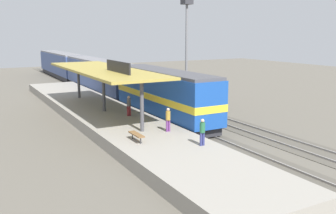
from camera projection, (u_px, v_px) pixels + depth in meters
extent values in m
plane|color=#5B564C|center=(168.00, 113.00, 36.81)|extent=(120.00, 120.00, 0.00)
cube|color=#4E4941|center=(150.00, 115.00, 35.85)|extent=(3.20, 110.00, 0.04)
cube|color=gray|center=(144.00, 115.00, 35.49)|extent=(0.10, 110.00, 0.16)
cube|color=gray|center=(157.00, 114.00, 36.18)|extent=(0.10, 110.00, 0.16)
cube|color=#4E4941|center=(191.00, 110.00, 38.04)|extent=(3.20, 110.00, 0.04)
cube|color=gray|center=(185.00, 111.00, 37.69)|extent=(0.10, 110.00, 0.16)
cube|color=gray|center=(197.00, 109.00, 38.37)|extent=(0.10, 110.00, 0.16)
cube|color=gray|center=(105.00, 116.00, 33.57)|extent=(6.00, 44.00, 0.90)
cylinder|color=#47474C|center=(142.00, 106.00, 26.28)|extent=(0.28, 0.28, 3.60)
cylinder|color=#47474C|center=(104.00, 91.00, 33.13)|extent=(0.28, 0.28, 3.60)
cylinder|color=#47474C|center=(79.00, 81.00, 39.99)|extent=(0.28, 0.28, 3.60)
cube|color=#A38E3D|center=(103.00, 70.00, 32.76)|extent=(5.20, 18.00, 0.20)
cube|color=black|center=(118.00, 67.00, 29.57)|extent=(0.12, 4.80, 0.90)
cylinder|color=#333338|center=(141.00, 140.00, 23.56)|extent=(0.07, 0.07, 0.42)
cylinder|color=#333338|center=(132.00, 136.00, 24.68)|extent=(0.07, 0.07, 0.42)
cube|color=brown|center=(136.00, 134.00, 24.07)|extent=(0.44, 1.70, 0.08)
cube|color=#28282D|center=(164.00, 116.00, 33.35)|extent=(2.60, 13.60, 0.70)
cube|color=#19479E|center=(164.00, 93.00, 32.94)|extent=(2.90, 14.40, 3.50)
cube|color=#47474C|center=(164.00, 72.00, 32.58)|extent=(2.78, 14.11, 0.24)
cube|color=yellow|center=(164.00, 96.00, 32.99)|extent=(2.93, 14.43, 0.56)
cube|color=#28282D|center=(99.00, 90.00, 48.78)|extent=(2.60, 19.20, 0.70)
cube|color=#384C84|center=(98.00, 74.00, 48.39)|extent=(2.90, 20.00, 3.30)
cube|color=slate|center=(98.00, 61.00, 48.05)|extent=(2.78, 19.60, 0.24)
cube|color=#28282D|center=(61.00, 74.00, 66.61)|extent=(2.60, 19.20, 0.70)
cube|color=#384C84|center=(60.00, 63.00, 66.22)|extent=(2.90, 20.00, 3.30)
cube|color=slate|center=(60.00, 53.00, 65.88)|extent=(2.78, 19.60, 0.24)
cube|color=#28282D|center=(169.00, 99.00, 41.81)|extent=(2.50, 11.20, 0.70)
cube|color=#4C564C|center=(169.00, 84.00, 41.49)|extent=(2.80, 12.00, 2.60)
cube|color=#3D453D|center=(169.00, 72.00, 41.21)|extent=(2.69, 11.76, 0.24)
cylinder|color=slate|center=(186.00, 53.00, 43.69)|extent=(0.28, 0.28, 11.00)
cube|color=#333338|center=(187.00, 1.00, 42.55)|extent=(1.10, 1.10, 0.70)
cylinder|color=maroon|center=(128.00, 111.00, 31.45)|extent=(0.16, 0.16, 0.84)
cylinder|color=maroon|center=(130.00, 111.00, 31.54)|extent=(0.16, 0.16, 0.84)
cylinder|color=#4C4C51|center=(129.00, 102.00, 31.35)|extent=(0.34, 0.34, 0.64)
sphere|color=tan|center=(129.00, 97.00, 31.27)|extent=(0.23, 0.23, 0.23)
cylinder|color=navy|center=(201.00, 139.00, 23.10)|extent=(0.16, 0.16, 0.84)
cylinder|color=navy|center=(203.00, 139.00, 23.18)|extent=(0.16, 0.16, 0.84)
cylinder|color=#23603D|center=(202.00, 127.00, 22.99)|extent=(0.34, 0.34, 0.64)
sphere|color=tan|center=(203.00, 121.00, 22.91)|extent=(0.23, 0.23, 0.23)
cylinder|color=#663375|center=(167.00, 126.00, 26.42)|extent=(0.16, 0.16, 0.84)
cylinder|color=#663375|center=(169.00, 126.00, 26.50)|extent=(0.16, 0.16, 0.84)
cylinder|color=olive|center=(168.00, 116.00, 26.32)|extent=(0.34, 0.34, 0.64)
sphere|color=tan|center=(168.00, 110.00, 26.23)|extent=(0.23, 0.23, 0.23)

